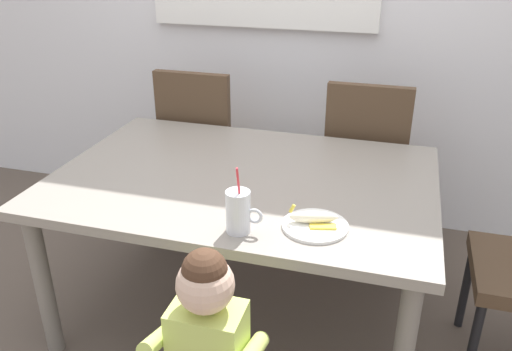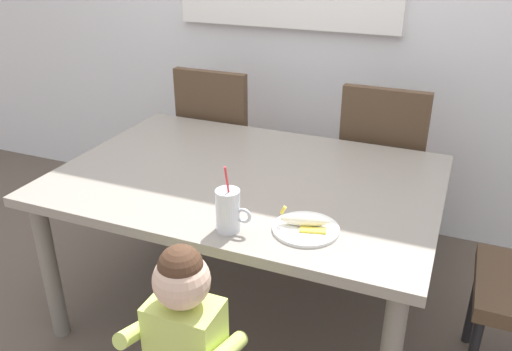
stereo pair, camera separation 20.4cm
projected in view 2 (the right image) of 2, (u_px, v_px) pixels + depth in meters
name	position (u px, v px, depth m)	size (l,w,h in m)	color
ground_plane	(248.00, 309.00, 2.49)	(24.00, 24.00, 0.00)	brown
dining_table	(247.00, 191.00, 2.22)	(1.57, 1.10, 0.71)	gray
dining_chair_left	(221.00, 138.00, 3.03)	(0.44, 0.45, 0.96)	#4C3826
dining_chair_right	(383.00, 161.00, 2.72)	(0.44, 0.44, 0.96)	#4C3826
toddler_standing	(185.00, 334.00, 1.58)	(0.33, 0.24, 0.84)	#3F4760
milk_cup	(228.00, 213.00, 1.76)	(0.13, 0.08, 0.25)	silver
snack_plate	(306.00, 229.00, 1.78)	(0.23, 0.23, 0.01)	white
peeled_banana	(305.00, 221.00, 1.78)	(0.18, 0.12, 0.07)	#F4EAC6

